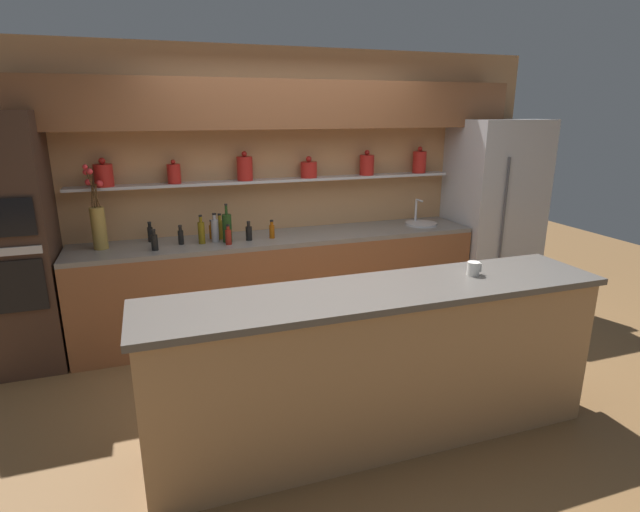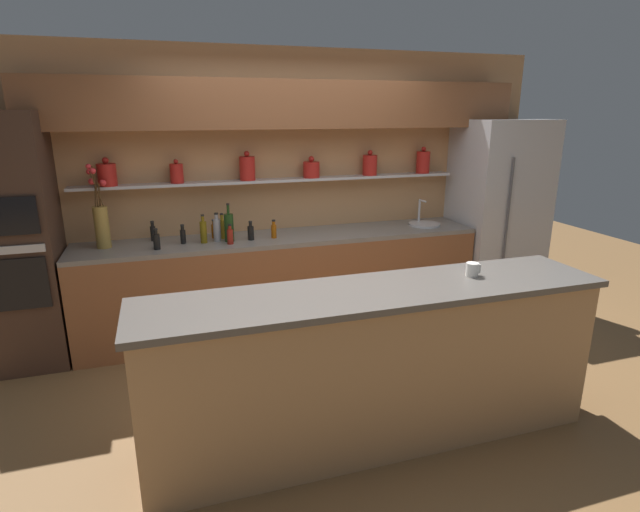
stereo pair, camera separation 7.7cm
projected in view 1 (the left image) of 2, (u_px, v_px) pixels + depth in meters
name	position (u px, v px, depth m)	size (l,w,h in m)	color
ground_plane	(341.00, 389.00, 3.79)	(12.00, 12.00, 0.00)	brown
back_wall_unit	(285.00, 164.00, 4.75)	(5.20, 0.44, 2.60)	tan
back_counter_unit	(283.00, 283.00, 4.75)	(3.71, 0.62, 0.92)	brown
island_counter	(378.00, 365.00, 3.10)	(2.86, 0.61, 1.02)	tan
refrigerator	(492.00, 215.00, 5.29)	(0.84, 0.73, 1.96)	#B7B7BC
oven_tower	(12.00, 245.00, 3.91)	(0.60, 0.64, 2.04)	#3D281E
flower_vase	(98.00, 222.00, 4.13)	(0.15, 0.15, 0.71)	olive
sink_fixture	(421.00, 222.00, 5.08)	(0.32, 0.32, 0.25)	#B7B7BC
bottle_sauce_0	(272.00, 231.00, 4.52)	(0.05, 0.05, 0.17)	#9E4C0A
bottle_wine_1	(227.00, 228.00, 4.38)	(0.08, 0.08, 0.34)	#193814
bottle_sauce_2	(155.00, 242.00, 4.13)	(0.05, 0.05, 0.18)	black
bottle_sauce_3	(212.00, 231.00, 4.51)	(0.05, 0.05, 0.17)	#9E4C0A
bottle_sauce_4	(150.00, 233.00, 4.40)	(0.05, 0.05, 0.18)	black
bottle_sauce_5	(181.00, 236.00, 4.32)	(0.05, 0.05, 0.17)	black
bottle_sauce_6	(228.00, 236.00, 4.31)	(0.05, 0.05, 0.18)	maroon
bottle_oil_7	(220.00, 229.00, 4.50)	(0.07, 0.07, 0.23)	olive
bottle_oil_8	(201.00, 232.00, 4.33)	(0.06, 0.06, 0.25)	brown
bottle_spirit_9	(215.00, 230.00, 4.39)	(0.07, 0.07, 0.26)	gray
bottle_sauce_10	(249.00, 233.00, 4.45)	(0.06, 0.06, 0.17)	black
coffee_mug	(473.00, 269.00, 3.19)	(0.10, 0.08, 0.09)	silver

